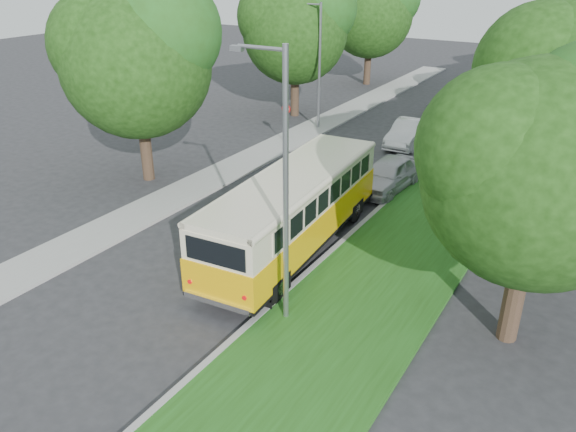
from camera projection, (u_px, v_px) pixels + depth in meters
The scene contains 13 objects.
ground at pixel (222, 250), 20.81m from camera, with size 120.00×120.00×0.00m, color #29292B.
curb at pixel (367, 220), 22.97m from camera, with size 0.20×70.00×0.15m, color gray.
grass_verge at pixel (422, 234), 21.87m from camera, with size 4.50×70.00×0.13m, color #204C14.
sidewalk at pixel (205, 182), 26.92m from camera, with size 2.20×70.00×0.12m, color gray.
treeline at pixel (462, 35), 30.79m from camera, with size 24.27×41.91×9.46m.
lamppost_near at pixel (283, 183), 15.06m from camera, with size 1.71×0.16×8.00m.
lamppost_far at pixel (318, 62), 33.69m from camera, with size 1.71×0.16×7.50m.
warning_sign at pixel (286, 116), 31.49m from camera, with size 0.56×0.10×2.50m.
vintage_bus at pixel (294, 212), 20.22m from camera, with size 2.61×10.13×3.01m, color #F9B407, non-canonical shape.
car_silver at pixel (388, 174), 25.85m from camera, with size 1.79×4.45×1.52m, color #B3B2B8.
car_white at pixel (408, 133), 31.97m from camera, with size 1.52×4.37×1.44m, color silver.
car_blue at pixel (465, 113), 35.96m from camera, with size 2.15×5.28×1.53m, color navy.
car_grey at pixel (447, 105), 38.22m from camera, with size 2.27×4.93×1.37m, color slate.
Camera 1 is at (11.58, -14.42, 9.93)m, focal length 35.00 mm.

